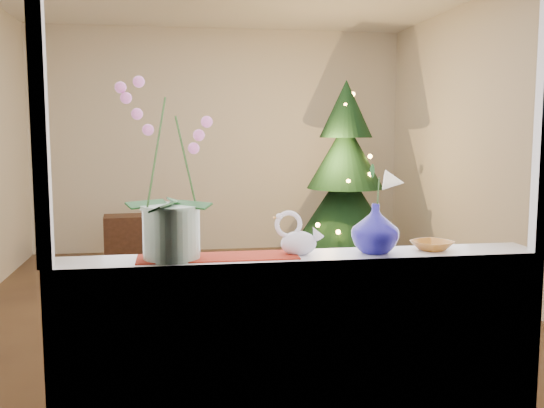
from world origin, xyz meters
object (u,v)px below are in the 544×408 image
(swan, at_px, (299,234))
(side_table, at_px, (140,240))
(blue_vase, at_px, (375,225))
(paperweight, at_px, (380,247))
(amber_dish, at_px, (432,246))
(xmas_tree, at_px, (345,174))
(orchid_pot, at_px, (170,169))

(swan, xyz_separation_m, side_table, (-0.93, 4.05, -0.73))
(blue_vase, height_order, paperweight, blue_vase)
(amber_dish, relative_size, xmas_tree, 0.08)
(paperweight, bearing_deg, orchid_pot, 176.84)
(blue_vase, bearing_deg, amber_dish, 3.18)
(swan, distance_m, paperweight, 0.37)
(swan, distance_m, xmas_tree, 3.99)
(swan, height_order, blue_vase, blue_vase)
(blue_vase, xyz_separation_m, amber_dish, (0.28, 0.02, -0.11))
(swan, xyz_separation_m, paperweight, (0.36, -0.05, -0.06))
(amber_dish, xyz_separation_m, side_table, (-1.56, 4.05, -0.66))
(paperweight, relative_size, xmas_tree, 0.03)
(orchid_pot, height_order, swan, orchid_pot)
(paperweight, bearing_deg, xmas_tree, 76.17)
(swan, xyz_separation_m, blue_vase, (0.35, -0.01, 0.03))
(swan, bearing_deg, side_table, 87.12)
(swan, bearing_deg, blue_vase, -17.89)
(orchid_pot, xyz_separation_m, paperweight, (0.92, -0.05, -0.36))
(orchid_pot, distance_m, amber_dish, 1.25)
(orchid_pot, height_order, side_table, orchid_pot)
(xmas_tree, bearing_deg, paperweight, -103.83)
(blue_vase, xyz_separation_m, xmas_tree, (0.95, 3.78, -0.04))
(orchid_pot, bearing_deg, side_table, 95.17)
(paperweight, bearing_deg, blue_vase, 101.27)
(swan, bearing_deg, amber_dish, -15.52)
(xmas_tree, xyz_separation_m, side_table, (-2.23, 0.28, -0.73))
(paperweight, bearing_deg, swan, 171.39)
(side_table, bearing_deg, paperweight, -77.23)
(paperweight, xyz_separation_m, amber_dish, (0.27, 0.06, -0.01))
(swan, xyz_separation_m, amber_dish, (0.63, 0.00, -0.08))
(blue_vase, height_order, side_table, blue_vase)
(amber_dish, bearing_deg, side_table, 111.10)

